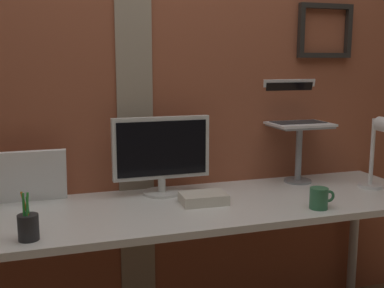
% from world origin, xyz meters
% --- Properties ---
extents(brick_wall_back, '(3.50, 0.16, 2.34)m').
position_xyz_m(brick_wall_back, '(0.00, 0.42, 1.17)').
color(brick_wall_back, brown).
rests_on(brick_wall_back, ground_plane).
extents(desk, '(2.17, 0.65, 0.73)m').
position_xyz_m(desk, '(0.10, 0.04, 0.66)').
color(desk, white).
rests_on(desk, ground_plane).
extents(monitor, '(0.46, 0.18, 0.37)m').
position_xyz_m(monitor, '(-0.02, 0.24, 0.93)').
color(monitor, silver).
rests_on(monitor, desk).
extents(laptop_stand, '(0.28, 0.22, 0.30)m').
position_xyz_m(laptop_stand, '(0.71, 0.24, 0.92)').
color(laptop_stand, gray).
rests_on(laptop_stand, desk).
extents(laptop, '(0.30, 0.28, 0.23)m').
position_xyz_m(laptop, '(0.71, 0.31, 1.09)').
color(laptop, white).
rests_on(laptop, laptop_stand).
extents(whiteboard_panel, '(0.35, 0.09, 0.24)m').
position_xyz_m(whiteboard_panel, '(-0.63, 0.28, 0.85)').
color(whiteboard_panel, white).
rests_on(whiteboard_panel, desk).
extents(desk_lamp, '(0.12, 0.20, 0.36)m').
position_xyz_m(desk_lamp, '(1.00, -0.02, 0.95)').
color(desk_lamp, white).
rests_on(desk_lamp, desk).
extents(pen_cup, '(0.07, 0.07, 0.18)m').
position_xyz_m(pen_cup, '(-0.61, -0.19, 0.78)').
color(pen_cup, '#262628').
rests_on(pen_cup, desk).
extents(coffee_mug, '(0.12, 0.08, 0.09)m').
position_xyz_m(coffee_mug, '(0.56, -0.19, 0.77)').
color(coffee_mug, '#33724C').
rests_on(coffee_mug, desk).
extents(paper_clutter_stack, '(0.21, 0.15, 0.05)m').
position_xyz_m(paper_clutter_stack, '(0.12, 0.04, 0.75)').
color(paper_clutter_stack, silver).
rests_on(paper_clutter_stack, desk).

